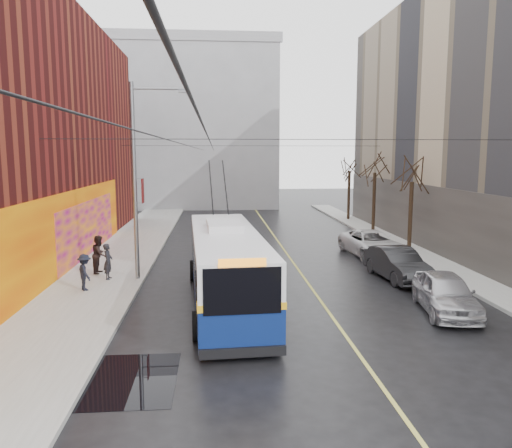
{
  "coord_description": "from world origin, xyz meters",
  "views": [
    {
      "loc": [
        -2.66,
        -12.87,
        5.87
      ],
      "look_at": [
        -0.78,
        10.25,
        2.59
      ],
      "focal_mm": 35.0,
      "sensor_mm": 36.0,
      "label": 1
    }
  ],
  "objects": [
    {
      "name": "tree_near",
      "position": [
        9.0,
        16.0,
        4.98
      ],
      "size": [
        3.2,
        3.2,
        6.4
      ],
      "color": "black",
      "rests_on": "ground"
    },
    {
      "name": "catenary_wires",
      "position": [
        -2.54,
        14.77,
        6.25
      ],
      "size": [
        18.0,
        60.0,
        0.22
      ],
      "color": "black"
    },
    {
      "name": "parked_car_c",
      "position": [
        6.27,
        14.79,
        0.73
      ],
      "size": [
        2.97,
        5.45,
        1.45
      ],
      "primitive_type": "imported",
      "rotation": [
        0.0,
        0.0,
        0.11
      ],
      "color": "silver",
      "rests_on": "ground"
    },
    {
      "name": "sidewalk_right",
      "position": [
        9.0,
        12.0,
        0.07
      ],
      "size": [
        2.0,
        60.0,
        0.15
      ],
      "primitive_type": "cube",
      "color": "gray",
      "rests_on": "ground"
    },
    {
      "name": "lane_line",
      "position": [
        1.5,
        14.0,
        0.0
      ],
      "size": [
        0.12,
        50.0,
        0.01
      ],
      "primitive_type": "cube",
      "color": "#BFB74C",
      "rests_on": "ground"
    },
    {
      "name": "pedestrian_b",
      "position": [
        -8.27,
        11.19,
        1.07
      ],
      "size": [
        0.77,
        0.95,
        1.83
      ],
      "primitive_type": "imported",
      "rotation": [
        0.0,
        0.0,
        1.48
      ],
      "color": "black",
      "rests_on": "sidewalk_left"
    },
    {
      "name": "streetlight_pole",
      "position": [
        -6.14,
        10.0,
        4.85
      ],
      "size": [
        2.65,
        0.6,
        9.0
      ],
      "color": "slate",
      "rests_on": "ground"
    },
    {
      "name": "tree_far",
      "position": [
        9.0,
        30.0,
        5.14
      ],
      "size": [
        3.2,
        3.2,
        6.57
      ],
      "color": "black",
      "rests_on": "ground"
    },
    {
      "name": "pedestrian_a",
      "position": [
        -7.61,
        9.96,
        0.97
      ],
      "size": [
        0.4,
        0.61,
        1.65
      ],
      "primitive_type": "imported",
      "rotation": [
        0.0,
        0.0,
        1.56
      ],
      "color": "black",
      "rests_on": "sidewalk_left"
    },
    {
      "name": "puddle",
      "position": [
        -4.87,
        -0.28,
        0.0
      ],
      "size": [
        2.25,
        3.3,
        0.01
      ],
      "primitive_type": "cube",
      "color": "black",
      "rests_on": "ground"
    },
    {
      "name": "tree_mid",
      "position": [
        9.0,
        23.0,
        5.25
      ],
      "size": [
        3.2,
        3.2,
        6.68
      ],
      "color": "black",
      "rests_on": "ground"
    },
    {
      "name": "pedestrian_c",
      "position": [
        -8.19,
        8.12,
        0.92
      ],
      "size": [
        1.0,
        1.15,
        1.54
      ],
      "primitive_type": "imported",
      "rotation": [
        0.0,
        0.0,
        2.11
      ],
      "color": "black",
      "rests_on": "sidewalk_left"
    },
    {
      "name": "parked_car_b",
      "position": [
        5.8,
        9.41,
        0.75
      ],
      "size": [
        2.03,
        4.68,
        1.5
      ],
      "primitive_type": "imported",
      "rotation": [
        0.0,
        0.0,
        0.1
      ],
      "color": "#232426",
      "rests_on": "ground"
    },
    {
      "name": "sidewalk_left",
      "position": [
        -8.0,
        12.0,
        0.07
      ],
      "size": [
        4.0,
        60.0,
        0.15
      ],
      "primitive_type": "cube",
      "color": "gray",
      "rests_on": "ground"
    },
    {
      "name": "following_car",
      "position": [
        -2.96,
        16.51,
        0.77
      ],
      "size": [
        2.27,
        4.68,
        1.54
      ],
      "primitive_type": "imported",
      "rotation": [
        0.0,
        0.0,
        -0.1
      ],
      "color": "#ADADB2",
      "rests_on": "ground"
    },
    {
      "name": "parked_car_a",
      "position": [
        5.8,
        4.43,
        0.75
      ],
      "size": [
        2.46,
        4.63,
        1.5
      ],
      "primitive_type": "imported",
      "rotation": [
        0.0,
        0.0,
        -0.16
      ],
      "color": "silver",
      "rests_on": "ground"
    },
    {
      "name": "pigeons_flying",
      "position": [
        -2.15,
        11.0,
        7.35
      ],
      "size": [
        1.81,
        2.72,
        0.39
      ],
      "color": "slate"
    },
    {
      "name": "building_far",
      "position": [
        -6.0,
        44.99,
        9.02
      ],
      "size": [
        20.5,
        12.1,
        18.0
      ],
      "color": "gray",
      "rests_on": "ground"
    },
    {
      "name": "trolleybus",
      "position": [
        -2.29,
        6.23,
        1.54
      ],
      "size": [
        3.26,
        11.83,
        5.55
      ],
      "rotation": [
        0.0,
        0.0,
        0.06
      ],
      "color": "navy",
      "rests_on": "ground"
    },
    {
      "name": "ground",
      "position": [
        0.0,
        0.0,
        0.0
      ],
      "size": [
        140.0,
        140.0,
        0.0
      ],
      "primitive_type": "plane",
      "color": "black",
      "rests_on": "ground"
    }
  ]
}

